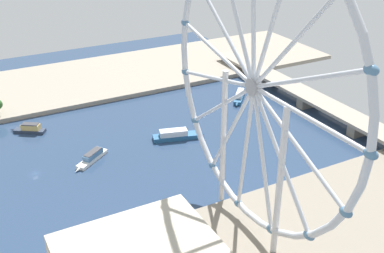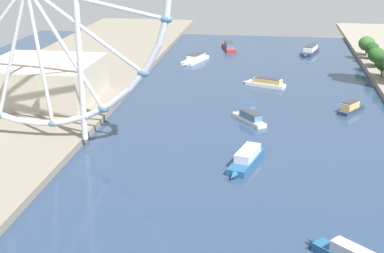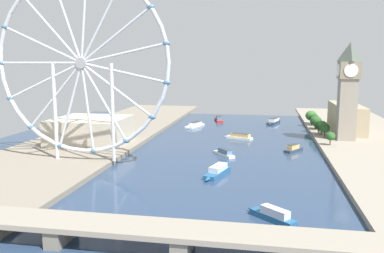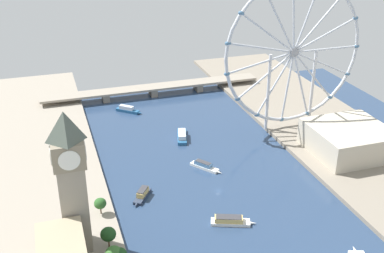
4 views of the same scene
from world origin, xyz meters
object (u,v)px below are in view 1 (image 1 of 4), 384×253
at_px(tour_boat_7, 92,157).
at_px(ferris_wheel, 254,88).
at_px(tour_boat_1, 176,135).
at_px(tour_boat_5, 30,129).
at_px(river_bridge, 309,97).
at_px(tour_boat_0, 239,97).

bearing_deg(tour_boat_7, ferris_wheel, 78.53).
distance_m(ferris_wheel, tour_boat_7, 112.71).
distance_m(tour_boat_1, tour_boat_5, 86.99).
relative_size(river_bridge, tour_boat_7, 9.32).
height_order(river_bridge, tour_boat_0, river_bridge).
bearing_deg(tour_boat_1, river_bridge, 15.40).
distance_m(tour_boat_0, tour_boat_1, 70.36).
bearing_deg(ferris_wheel, tour_boat_1, 173.36).
bearing_deg(tour_boat_0, river_bridge, 89.61).
height_order(tour_boat_1, tour_boat_5, tour_boat_5).
height_order(tour_boat_0, tour_boat_7, tour_boat_0).
bearing_deg(tour_boat_7, tour_boat_1, 144.79).
bearing_deg(tour_boat_7, tour_boat_0, 158.99).
bearing_deg(tour_boat_5, tour_boat_7, 149.13).
xyz_separation_m(river_bridge, tour_boat_1, (-0.34, -97.57, -4.44)).
bearing_deg(ferris_wheel, tour_boat_0, 147.84).
bearing_deg(tour_boat_0, tour_boat_5, -55.64).
height_order(tour_boat_0, tour_boat_5, tour_boat_0).
relative_size(ferris_wheel, tour_boat_0, 5.54).
relative_size(ferris_wheel, tour_boat_1, 3.85).
bearing_deg(tour_boat_1, tour_boat_0, 41.24).
relative_size(tour_boat_1, tour_boat_7, 1.38).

